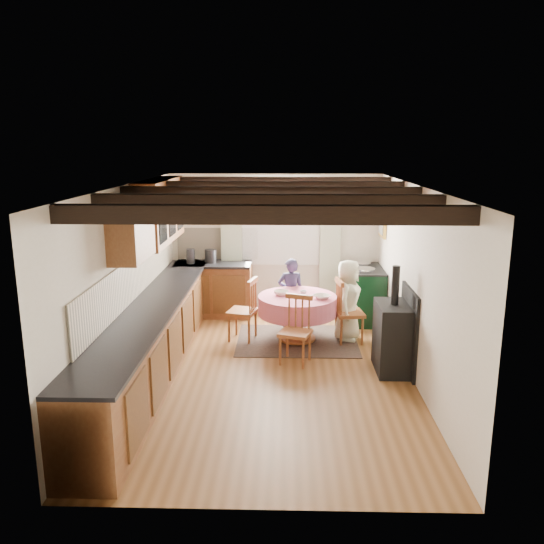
{
  "coord_description": "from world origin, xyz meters",
  "views": [
    {
      "loc": [
        0.2,
        -6.62,
        2.9
      ],
      "look_at": [
        0.0,
        0.8,
        1.15
      ],
      "focal_mm": 36.16,
      "sensor_mm": 36.0,
      "label": 1
    }
  ],
  "objects_px": {
    "dining_table": "(297,318)",
    "child_far": "(291,294)",
    "chair_right": "(350,311)",
    "chair_left": "(242,309)",
    "aga_range": "(362,294)",
    "cup": "(303,293)",
    "chair_near": "(295,330)",
    "cast_iron_stove": "(394,319)",
    "child_right": "(348,300)"
  },
  "relations": [
    {
      "from": "chair_left",
      "to": "cup",
      "type": "xyz_separation_m",
      "value": [
        0.91,
        -0.05,
        0.27
      ]
    },
    {
      "from": "aga_range",
      "to": "child_far",
      "type": "xyz_separation_m",
      "value": [
        -1.2,
        -0.43,
        0.11
      ]
    },
    {
      "from": "child_right",
      "to": "cup",
      "type": "distance_m",
      "value": 0.69
    },
    {
      "from": "dining_table",
      "to": "chair_left",
      "type": "bearing_deg",
      "value": 177.65
    },
    {
      "from": "aga_range",
      "to": "cup",
      "type": "bearing_deg",
      "value": -134.3
    },
    {
      "from": "child_right",
      "to": "chair_right",
      "type": "bearing_deg",
      "value": -150.67
    },
    {
      "from": "chair_near",
      "to": "chair_left",
      "type": "xyz_separation_m",
      "value": [
        -0.78,
        0.89,
        0.02
      ]
    },
    {
      "from": "chair_near",
      "to": "cup",
      "type": "xyz_separation_m",
      "value": [
        0.13,
        0.83,
        0.28
      ]
    },
    {
      "from": "dining_table",
      "to": "chair_left",
      "type": "xyz_separation_m",
      "value": [
        -0.82,
        0.03,
        0.13
      ]
    },
    {
      "from": "chair_left",
      "to": "chair_right",
      "type": "xyz_separation_m",
      "value": [
        1.6,
        -0.05,
        0.0
      ]
    },
    {
      "from": "dining_table",
      "to": "child_far",
      "type": "xyz_separation_m",
      "value": [
        -0.09,
        0.6,
        0.22
      ]
    },
    {
      "from": "child_far",
      "to": "aga_range",
      "type": "bearing_deg",
      "value": -163.19
    },
    {
      "from": "cup",
      "to": "dining_table",
      "type": "bearing_deg",
      "value": 167.32
    },
    {
      "from": "chair_right",
      "to": "cast_iron_stove",
      "type": "xyz_separation_m",
      "value": [
        0.44,
        -1.06,
        0.22
      ]
    },
    {
      "from": "child_right",
      "to": "cup",
      "type": "bearing_deg",
      "value": 118.42
    },
    {
      "from": "dining_table",
      "to": "cup",
      "type": "height_order",
      "value": "cup"
    },
    {
      "from": "chair_left",
      "to": "cup",
      "type": "distance_m",
      "value": 0.95
    },
    {
      "from": "chair_right",
      "to": "aga_range",
      "type": "height_order",
      "value": "chair_right"
    },
    {
      "from": "chair_near",
      "to": "cast_iron_stove",
      "type": "relative_size",
      "value": 0.66
    },
    {
      "from": "chair_left",
      "to": "chair_right",
      "type": "relative_size",
      "value": 0.99
    },
    {
      "from": "chair_right",
      "to": "chair_left",
      "type": "bearing_deg",
      "value": 80.49
    },
    {
      "from": "chair_left",
      "to": "aga_range",
      "type": "distance_m",
      "value": 2.17
    },
    {
      "from": "dining_table",
      "to": "chair_left",
      "type": "distance_m",
      "value": 0.83
    },
    {
      "from": "dining_table",
      "to": "chair_right",
      "type": "height_order",
      "value": "chair_right"
    },
    {
      "from": "chair_left",
      "to": "child_right",
      "type": "bearing_deg",
      "value": 106.28
    },
    {
      "from": "child_far",
      "to": "cup",
      "type": "relative_size",
      "value": 11.99
    },
    {
      "from": "chair_right",
      "to": "chair_near",
      "type": "bearing_deg",
      "value": 127.92
    },
    {
      "from": "dining_table",
      "to": "child_far",
      "type": "bearing_deg",
      "value": 98.9
    },
    {
      "from": "cup",
      "to": "chair_right",
      "type": "bearing_deg",
      "value": 0.34
    },
    {
      "from": "cast_iron_stove",
      "to": "child_far",
      "type": "xyz_separation_m",
      "value": [
        -1.31,
        1.67,
        -0.13
      ]
    },
    {
      "from": "aga_range",
      "to": "cup",
      "type": "relative_size",
      "value": 10.41
    },
    {
      "from": "dining_table",
      "to": "cup",
      "type": "bearing_deg",
      "value": -12.68
    },
    {
      "from": "chair_right",
      "to": "child_far",
      "type": "distance_m",
      "value": 1.07
    },
    {
      "from": "chair_left",
      "to": "child_right",
      "type": "height_order",
      "value": "child_right"
    },
    {
      "from": "chair_right",
      "to": "cast_iron_stove",
      "type": "distance_m",
      "value": 1.17
    },
    {
      "from": "aga_range",
      "to": "child_far",
      "type": "distance_m",
      "value": 1.28
    },
    {
      "from": "chair_right",
      "to": "cast_iron_stove",
      "type": "height_order",
      "value": "cast_iron_stove"
    },
    {
      "from": "cup",
      "to": "child_far",
      "type": "bearing_deg",
      "value": 106.21
    },
    {
      "from": "dining_table",
      "to": "chair_near",
      "type": "bearing_deg",
      "value": -92.81
    },
    {
      "from": "chair_near",
      "to": "cast_iron_stove",
      "type": "distance_m",
      "value": 1.3
    },
    {
      "from": "dining_table",
      "to": "child_far",
      "type": "relative_size",
      "value": 1.02
    },
    {
      "from": "chair_left",
      "to": "cast_iron_stove",
      "type": "relative_size",
      "value": 0.68
    },
    {
      "from": "chair_left",
      "to": "chair_right",
      "type": "height_order",
      "value": "chair_right"
    },
    {
      "from": "aga_range",
      "to": "child_right",
      "type": "bearing_deg",
      "value": -110.56
    },
    {
      "from": "child_far",
      "to": "cup",
      "type": "distance_m",
      "value": 0.66
    },
    {
      "from": "chair_near",
      "to": "chair_left",
      "type": "relative_size",
      "value": 0.96
    },
    {
      "from": "chair_left",
      "to": "aga_range",
      "type": "xyz_separation_m",
      "value": [
        1.93,
        0.99,
        -0.02
      ]
    },
    {
      "from": "child_far",
      "to": "child_right",
      "type": "xyz_separation_m",
      "value": [
        0.85,
        -0.5,
        0.04
      ]
    },
    {
      "from": "chair_near",
      "to": "chair_left",
      "type": "height_order",
      "value": "chair_left"
    },
    {
      "from": "chair_near",
      "to": "cup",
      "type": "bearing_deg",
      "value": 99.95
    }
  ]
}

